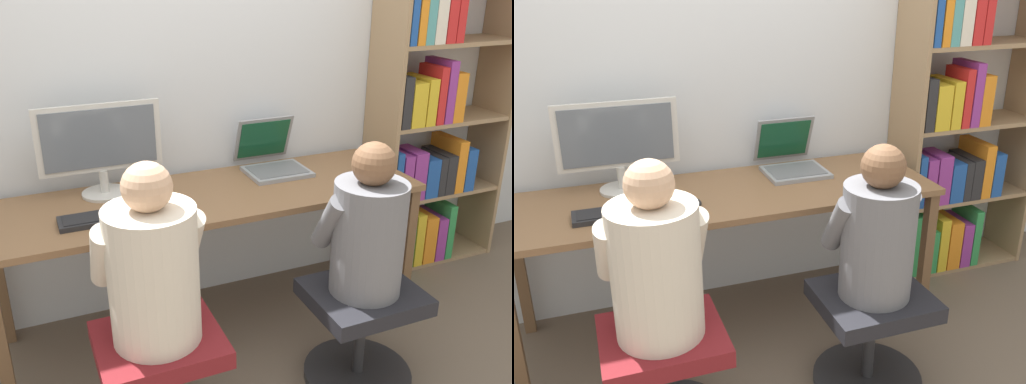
# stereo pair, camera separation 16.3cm
# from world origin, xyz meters

# --- Properties ---
(ground_plane) EXTENTS (14.00, 14.00, 0.00)m
(ground_plane) POSITION_xyz_m (0.00, 0.00, 0.00)
(ground_plane) COLOR brown
(wall_back) EXTENTS (10.00, 0.05, 2.60)m
(wall_back) POSITION_xyz_m (0.00, 0.69, 1.30)
(wall_back) COLOR silver
(wall_back) RESTS_ON ground_plane
(desk) EXTENTS (2.01, 0.63, 0.73)m
(desk) POSITION_xyz_m (0.00, 0.31, 0.66)
(desk) COLOR brown
(desk) RESTS_ON ground_plane
(desktop_monitor) EXTENTS (0.55, 0.21, 0.43)m
(desktop_monitor) POSITION_xyz_m (-0.45, 0.49, 0.96)
(desktop_monitor) COLOR beige
(desktop_monitor) RESTS_ON desk
(laptop) EXTENTS (0.31, 0.35, 0.26)m
(laptop) POSITION_xyz_m (0.41, 0.49, 0.78)
(laptop) COLOR gray
(laptop) RESTS_ON desk
(keyboard) EXTENTS (0.46, 0.13, 0.03)m
(keyboard) POSITION_xyz_m (-0.46, 0.21, 0.74)
(keyboard) COLOR #232326
(keyboard) RESTS_ON desk
(computer_mouse_by_keyboard) EXTENTS (0.06, 0.10, 0.03)m
(computer_mouse_by_keyboard) POSITION_xyz_m (-0.17, 0.20, 0.75)
(computer_mouse_by_keyboard) COLOR black
(computer_mouse_by_keyboard) RESTS_ON desk
(office_chair_left) EXTENTS (0.48, 0.48, 0.46)m
(office_chair_left) POSITION_xyz_m (-0.42, -0.29, 0.26)
(office_chair_left) COLOR #262628
(office_chair_left) RESTS_ON ground_plane
(office_chair_right) EXTENTS (0.48, 0.48, 0.46)m
(office_chair_right) POSITION_xyz_m (0.46, -0.32, 0.26)
(office_chair_right) COLOR #262628
(office_chair_right) RESTS_ON ground_plane
(person_at_monitor) EXTENTS (0.40, 0.35, 0.68)m
(person_at_monitor) POSITION_xyz_m (-0.42, -0.29, 0.75)
(person_at_monitor) COLOR beige
(person_at_monitor) RESTS_ON office_chair_left
(person_at_laptop) EXTENTS (0.36, 0.32, 0.65)m
(person_at_laptop) POSITION_xyz_m (0.46, -0.31, 0.73)
(person_at_laptop) COLOR slate
(person_at_laptop) RESTS_ON office_chair_right
(bookshelf) EXTENTS (0.82, 0.31, 1.77)m
(bookshelf) POSITION_xyz_m (1.39, 0.48, 0.80)
(bookshelf) COLOR #997A56
(bookshelf) RESTS_ON ground_plane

